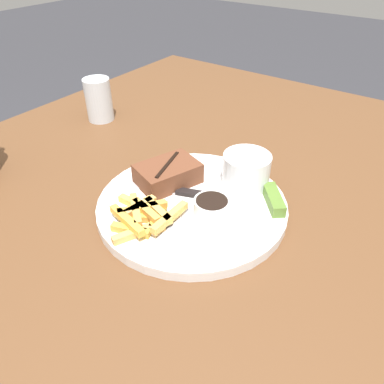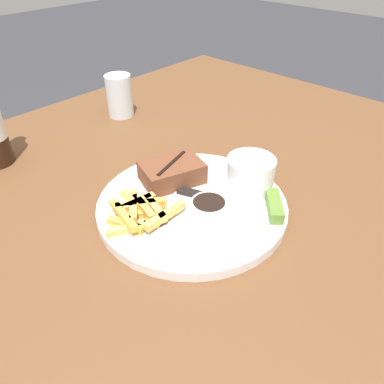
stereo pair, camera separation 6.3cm
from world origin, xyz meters
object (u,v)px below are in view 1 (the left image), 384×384
at_px(pickle_spear, 274,199).
at_px(knife_utensil, 171,190).
at_px(dinner_plate, 192,205).
at_px(coleslaw_cup, 246,168).
at_px(steak_portion, 168,174).
at_px(fork_utensil, 167,231).
at_px(dipping_sauce_cup, 212,207).
at_px(drinking_glass, 99,100).

bearing_deg(pickle_spear, knife_utensil, 114.17).
bearing_deg(pickle_spear, dinner_plate, 122.59).
bearing_deg(coleslaw_cup, steak_portion, 123.77).
bearing_deg(fork_utensil, dinner_plate, 0.00).
bearing_deg(coleslaw_cup, knife_utensil, 135.93).
relative_size(dipping_sauce_cup, drinking_glass, 0.57).
distance_m(dipping_sauce_cup, drinking_glass, 0.48).
height_order(steak_portion, dipping_sauce_cup, steak_portion).
relative_size(coleslaw_cup, drinking_glass, 0.82).
distance_m(pickle_spear, knife_utensil, 0.18).
distance_m(dinner_plate, coleslaw_cup, 0.12).
bearing_deg(coleslaw_cup, dipping_sauce_cup, 178.67).
xyz_separation_m(steak_portion, drinking_glass, (0.14, 0.33, 0.01)).
bearing_deg(dinner_plate, pickle_spear, -57.41).
bearing_deg(dinner_plate, fork_utensil, -171.12).
distance_m(coleslaw_cup, drinking_glass, 0.46).
xyz_separation_m(dinner_plate, knife_utensil, (0.00, 0.05, 0.01)).
height_order(steak_portion, coleslaw_cup, coleslaw_cup).
bearing_deg(dipping_sauce_cup, steak_portion, 75.22).
height_order(dinner_plate, coleslaw_cup, coleslaw_cup).
distance_m(knife_utensil, drinking_glass, 0.39).
xyz_separation_m(steak_portion, coleslaw_cup, (0.08, -0.12, 0.01)).
relative_size(dinner_plate, drinking_glass, 3.14).
height_order(dipping_sauce_cup, fork_utensil, dipping_sauce_cup).
xyz_separation_m(dinner_plate, coleslaw_cup, (0.10, -0.05, 0.04)).
bearing_deg(dipping_sauce_cup, dinner_plate, 78.50).
bearing_deg(knife_utensil, fork_utensil, 104.88).
height_order(knife_utensil, drinking_glass, drinking_glass).
relative_size(coleslaw_cup, dipping_sauce_cup, 1.44).
relative_size(pickle_spear, knife_utensil, 0.45).
bearing_deg(dinner_plate, dipping_sauce_cup, -101.50).
distance_m(coleslaw_cup, dipping_sauce_cup, 0.11).
relative_size(dinner_plate, coleslaw_cup, 3.82).
distance_m(steak_portion, drinking_glass, 0.36).
height_order(steak_portion, drinking_glass, drinking_glass).
xyz_separation_m(steak_portion, fork_utensil, (-0.11, -0.08, -0.02)).
relative_size(steak_portion, knife_utensil, 0.80).
bearing_deg(steak_portion, dinner_plate, -106.90).
distance_m(fork_utensil, drinking_glass, 0.49).
height_order(dinner_plate, dipping_sauce_cup, dipping_sauce_cup).
bearing_deg(steak_portion, fork_utensil, -142.37).
bearing_deg(pickle_spear, coleslaw_cup, 69.97).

